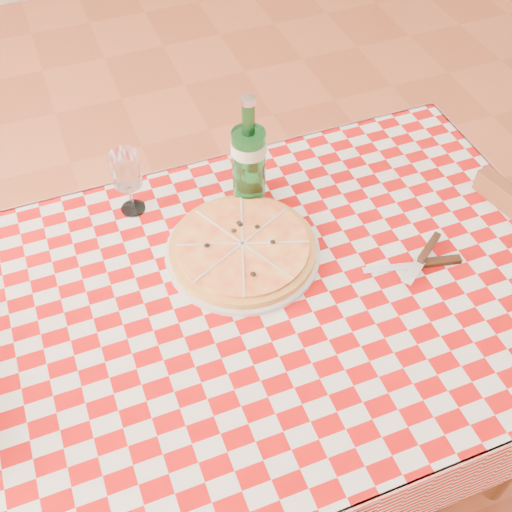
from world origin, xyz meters
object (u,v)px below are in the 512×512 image
(dining_table, at_px, (275,321))
(wine_glass, at_px, (128,183))
(water_bottle, at_px, (249,152))
(pizza_plate, at_px, (243,248))

(dining_table, relative_size, wine_glass, 7.41)
(water_bottle, bearing_deg, wine_glass, 165.88)
(wine_glass, bearing_deg, water_bottle, -14.12)
(pizza_plate, bearing_deg, water_bottle, 64.47)
(pizza_plate, relative_size, water_bottle, 1.19)
(pizza_plate, relative_size, wine_glass, 2.07)
(dining_table, xyz_separation_m, wine_glass, (-0.21, 0.35, 0.18))
(water_bottle, xyz_separation_m, wine_glass, (-0.26, 0.07, -0.06))
(dining_table, relative_size, pizza_plate, 3.57)
(pizza_plate, xyz_separation_m, wine_glass, (-0.19, 0.22, 0.06))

